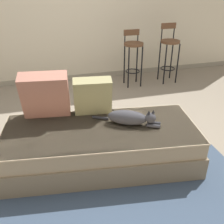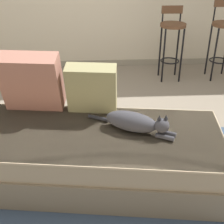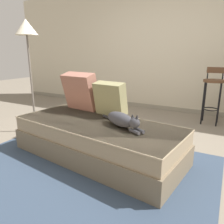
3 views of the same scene
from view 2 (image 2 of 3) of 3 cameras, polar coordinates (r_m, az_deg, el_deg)
ground_plane at (r=3.00m, az=-3.22°, el=-6.46°), size 16.00×16.00×0.00m
wall_baseboard_trim at (r=4.94m, az=-3.46°, el=8.93°), size 8.00×0.02×0.09m
area_rug at (r=2.46m, az=-3.07°, el=-15.89°), size 2.73×1.97×0.01m
couch at (r=2.55m, az=-3.27°, el=-7.69°), size 2.12×1.13×0.43m
throw_pillow_corner at (r=2.71m, az=-14.47°, el=5.40°), size 0.53×0.36×0.53m
throw_pillow_middle at (r=2.62m, az=-3.73°, el=4.31°), size 0.44×0.28×0.43m
cat at (r=2.41m, az=4.25°, el=-1.86°), size 0.67×0.42×0.19m
bar_stool_near_window at (r=4.36m, az=10.92°, el=13.75°), size 0.34×0.34×0.98m
bar_stool_by_doorway at (r=4.58m, az=19.66°, el=13.40°), size 0.34×0.34×1.05m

